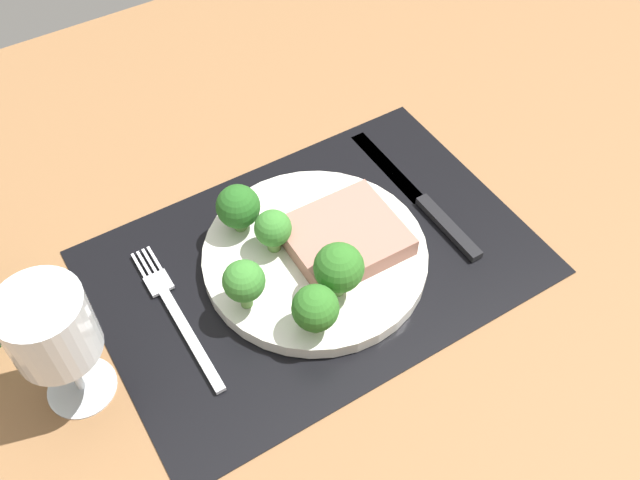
{
  "coord_description": "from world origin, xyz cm",
  "views": [
    {
      "loc": [
        -23.2,
        -38.63,
        59.28
      ],
      "look_at": [
        1.25,
        1.04,
        1.9
      ],
      "focal_mm": 39.51,
      "sensor_mm": 36.0,
      "label": 1
    }
  ],
  "objects_px": {
    "steak": "(344,237)",
    "fork": "(176,314)",
    "plate": "(315,256)",
    "knife": "(424,202)",
    "wine_glass": "(51,332)"
  },
  "relations": [
    {
      "from": "steak",
      "to": "fork",
      "type": "relative_size",
      "value": 0.6
    },
    {
      "from": "plate",
      "to": "steak",
      "type": "distance_m",
      "value": 0.04
    },
    {
      "from": "knife",
      "to": "wine_glass",
      "type": "height_order",
      "value": "wine_glass"
    },
    {
      "from": "plate",
      "to": "fork",
      "type": "distance_m",
      "value": 0.15
    },
    {
      "from": "plate",
      "to": "wine_glass",
      "type": "height_order",
      "value": "wine_glass"
    },
    {
      "from": "steak",
      "to": "knife",
      "type": "height_order",
      "value": "steak"
    },
    {
      "from": "fork",
      "to": "wine_glass",
      "type": "bearing_deg",
      "value": -165.25
    },
    {
      "from": "wine_glass",
      "to": "fork",
      "type": "bearing_deg",
      "value": 13.49
    },
    {
      "from": "steak",
      "to": "wine_glass",
      "type": "bearing_deg",
      "value": -179.09
    },
    {
      "from": "knife",
      "to": "plate",
      "type": "bearing_deg",
      "value": -175.08
    },
    {
      "from": "fork",
      "to": "wine_glass",
      "type": "relative_size",
      "value": 1.37
    },
    {
      "from": "steak",
      "to": "wine_glass",
      "type": "distance_m",
      "value": 0.3
    },
    {
      "from": "steak",
      "to": "wine_glass",
      "type": "height_order",
      "value": "wine_glass"
    },
    {
      "from": "fork",
      "to": "wine_glass",
      "type": "xyz_separation_m",
      "value": [
        -0.11,
        -0.03,
        0.09
      ]
    },
    {
      "from": "steak",
      "to": "wine_glass",
      "type": "relative_size",
      "value": 0.82
    }
  ]
}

